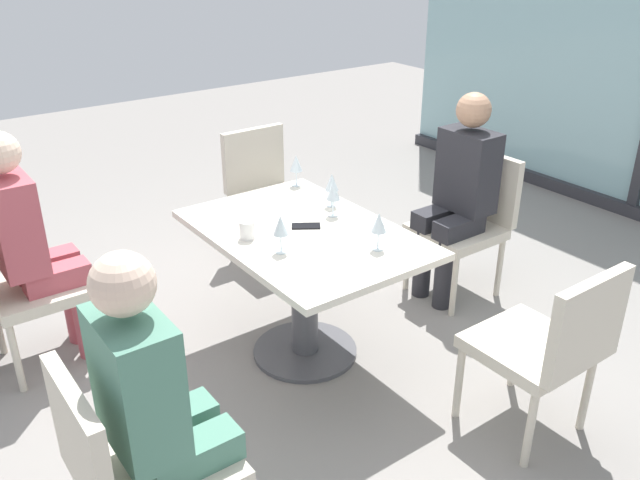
# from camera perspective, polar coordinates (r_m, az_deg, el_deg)

# --- Properties ---
(ground_plane) EXTENTS (12.00, 12.00, 0.00)m
(ground_plane) POSITION_cam_1_polar(r_m,az_deg,el_deg) (3.68, -1.27, -9.58)
(ground_plane) COLOR gray
(dining_table_main) EXTENTS (1.25, 0.84, 0.73)m
(dining_table_main) POSITION_cam_1_polar(r_m,az_deg,el_deg) (3.40, -1.36, -2.12)
(dining_table_main) COLOR silver
(dining_table_main) RESTS_ON ground_plane
(chair_front_left) EXTENTS (0.46, 0.50, 0.87)m
(chair_front_left) POSITION_cam_1_polar(r_m,az_deg,el_deg) (3.66, -24.59, -3.28)
(chair_front_left) COLOR beige
(chair_front_left) RESTS_ON ground_plane
(chair_front_right) EXTENTS (0.46, 0.50, 0.87)m
(chair_front_right) POSITION_cam_1_polar(r_m,az_deg,el_deg) (2.41, -15.64, -17.89)
(chair_front_right) COLOR beige
(chair_front_right) RESTS_ON ground_plane
(chair_near_window) EXTENTS (0.46, 0.51, 0.87)m
(chair_near_window) POSITION_cam_1_polar(r_m,az_deg,el_deg) (4.17, 12.57, 2.01)
(chair_near_window) COLOR beige
(chair_near_window) RESTS_ON ground_plane
(chair_far_left) EXTENTS (0.50, 0.46, 0.87)m
(chair_far_left) POSITION_cam_1_polar(r_m,az_deg,el_deg) (4.53, -4.63, 4.49)
(chair_far_left) COLOR beige
(chair_far_left) RESTS_ON ground_plane
(chair_far_right) EXTENTS (0.50, 0.46, 0.87)m
(chair_far_right) POSITION_cam_1_polar(r_m,az_deg,el_deg) (3.04, 19.05, -8.29)
(chair_far_right) COLOR beige
(chair_far_right) RESTS_ON ground_plane
(person_front_left) EXTENTS (0.34, 0.39, 1.26)m
(person_front_left) POSITION_cam_1_polar(r_m,az_deg,el_deg) (3.59, -23.50, 0.03)
(person_front_left) COLOR #B24C56
(person_front_left) RESTS_ON ground_plane
(person_front_right) EXTENTS (0.34, 0.39, 1.26)m
(person_front_right) POSITION_cam_1_polar(r_m,az_deg,el_deg) (2.30, -13.67, -13.27)
(person_front_right) COLOR #4C7F6B
(person_front_right) RESTS_ON ground_plane
(person_near_window) EXTENTS (0.34, 0.39, 1.26)m
(person_near_window) POSITION_cam_1_polar(r_m,az_deg,el_deg) (4.02, 11.79, 4.32)
(person_near_window) COLOR #28282D
(person_near_window) RESTS_ON ground_plane
(wine_glass_0) EXTENTS (0.07, 0.07, 0.18)m
(wine_glass_0) POSITION_cam_1_polar(r_m,az_deg,el_deg) (3.86, -2.06, 6.52)
(wine_glass_0) COLOR silver
(wine_glass_0) RESTS_ON dining_table_main
(wine_glass_1) EXTENTS (0.07, 0.07, 0.18)m
(wine_glass_1) POSITION_cam_1_polar(r_m,az_deg,el_deg) (3.56, 1.01, 4.90)
(wine_glass_1) COLOR silver
(wine_glass_1) RESTS_ON dining_table_main
(wine_glass_2) EXTENTS (0.07, 0.07, 0.18)m
(wine_glass_2) POSITION_cam_1_polar(r_m,az_deg,el_deg) (3.44, 1.14, 4.13)
(wine_glass_2) COLOR silver
(wine_glass_2) RESTS_ON dining_table_main
(wine_glass_3) EXTENTS (0.07, 0.07, 0.18)m
(wine_glass_3) POSITION_cam_1_polar(r_m,az_deg,el_deg) (3.05, -3.39, 1.19)
(wine_glass_3) COLOR silver
(wine_glass_3) RESTS_ON dining_table_main
(wine_glass_4) EXTENTS (0.07, 0.07, 0.18)m
(wine_glass_4) POSITION_cam_1_polar(r_m,az_deg,el_deg) (3.08, 5.05, 1.42)
(wine_glass_4) COLOR silver
(wine_glass_4) RESTS_ON dining_table_main
(coffee_cup) EXTENTS (0.08, 0.08, 0.09)m
(coffee_cup) POSITION_cam_1_polar(r_m,az_deg,el_deg) (3.23, -6.26, 0.88)
(coffee_cup) COLOR white
(coffee_cup) RESTS_ON dining_table_main
(cell_phone_on_table) EXTENTS (0.14, 0.16, 0.01)m
(cell_phone_on_table) POSITION_cam_1_polar(r_m,az_deg,el_deg) (3.36, -1.21, 1.20)
(cell_phone_on_table) COLOR black
(cell_phone_on_table) RESTS_ON dining_table_main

